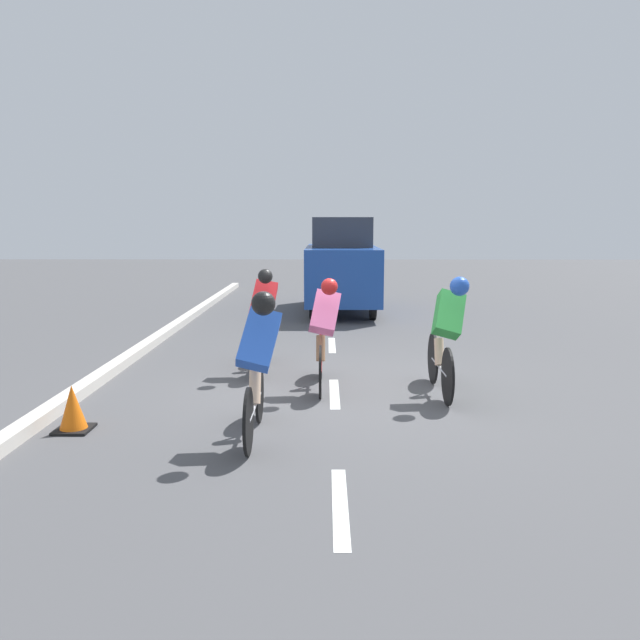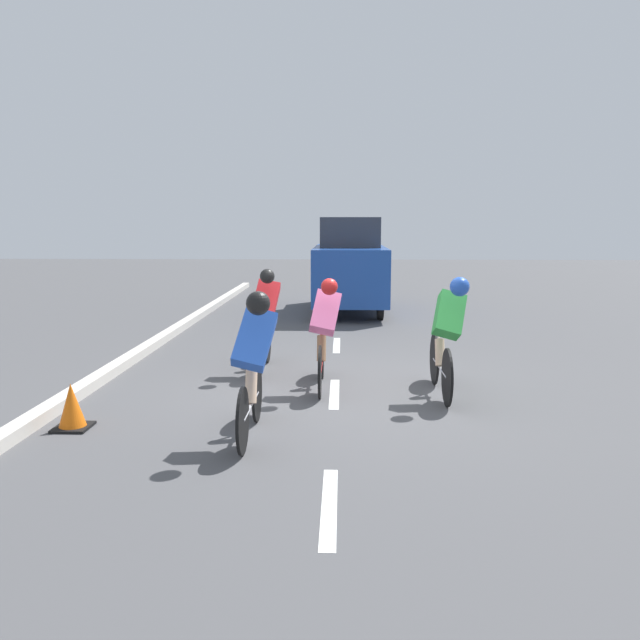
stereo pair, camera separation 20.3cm
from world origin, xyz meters
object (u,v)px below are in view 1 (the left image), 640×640
at_px(cyclist_blue, 258,360).
at_px(traffic_cone, 73,409).
at_px(cyclist_red, 263,318).
at_px(cyclist_pink, 324,331).
at_px(support_car, 342,265).
at_px(cyclist_green, 446,332).

distance_m(cyclist_blue, traffic_cone, 2.07).
bearing_deg(traffic_cone, cyclist_red, -122.61).
relative_size(cyclist_red, traffic_cone, 3.39).
height_order(cyclist_pink, support_car, support_car).
distance_m(cyclist_pink, traffic_cone, 3.17).
relative_size(cyclist_pink, support_car, 0.41).
relative_size(cyclist_blue, cyclist_green, 0.95).
relative_size(cyclist_pink, cyclist_blue, 1.03).
height_order(cyclist_blue, traffic_cone, cyclist_blue).
height_order(cyclist_pink, cyclist_blue, cyclist_blue).
distance_m(support_car, traffic_cone, 9.57).
height_order(cyclist_red, cyclist_green, cyclist_green).
bearing_deg(cyclist_pink, traffic_cone, 33.30).
bearing_deg(cyclist_pink, support_car, -93.24).
bearing_deg(cyclist_green, cyclist_pink, -11.38).
distance_m(cyclist_green, support_car, 7.72).
distance_m(cyclist_blue, cyclist_green, 2.73).
distance_m(cyclist_pink, cyclist_blue, 2.07).
xyz_separation_m(cyclist_pink, cyclist_red, (0.89, -0.98, 0.02)).
bearing_deg(traffic_cone, support_car, -108.50).
xyz_separation_m(support_car, traffic_cone, (3.02, 9.04, -0.90)).
distance_m(cyclist_green, traffic_cone, 4.41).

